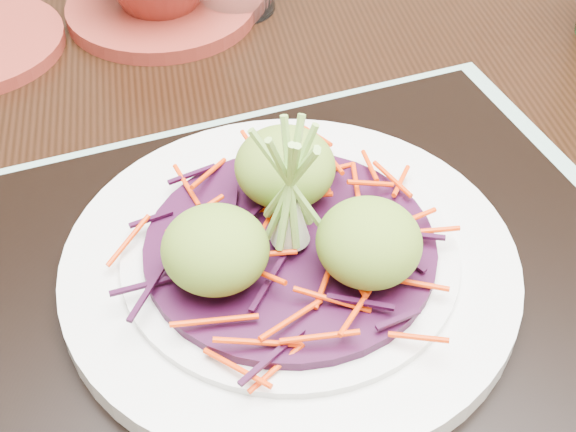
{
  "coord_description": "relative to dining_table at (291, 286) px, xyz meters",
  "views": [
    {
      "loc": [
        -0.13,
        -0.46,
        1.08
      ],
      "look_at": [
        -0.1,
        -0.1,
        0.74
      ],
      "focal_mm": 50.0,
      "sensor_mm": 36.0,
      "label": 1
    }
  ],
  "objects": [
    {
      "name": "dining_table",
      "position": [
        0.0,
        0.0,
        0.0
      ],
      "size": [
        1.17,
        0.85,
        0.69
      ],
      "rotation": [
        0.0,
        0.0,
        0.11
      ],
      "color": "black",
      "rests_on": "ground"
    },
    {
      "name": "placemat",
      "position": [
        -0.01,
        -0.09,
        0.09
      ],
      "size": [
        0.58,
        0.51,
        0.0
      ],
      "primitive_type": "cube",
      "rotation": [
        0.0,
        0.0,
        0.31
      ],
      "color": "#80A698",
      "rests_on": "dining_table"
    },
    {
      "name": "serving_tray",
      "position": [
        -0.01,
        -0.09,
        0.1
      ],
      "size": [
        0.5,
        0.43,
        0.02
      ],
      "primitive_type": "cube",
      "rotation": [
        0.0,
        0.0,
        0.31
      ],
      "color": "black",
      "rests_on": "placemat"
    },
    {
      "name": "white_plate",
      "position": [
        -0.01,
        -0.09,
        0.12
      ],
      "size": [
        0.28,
        0.28,
        0.02
      ],
      "color": "silver",
      "rests_on": "serving_tray"
    },
    {
      "name": "cabbage_bed",
      "position": [
        -0.01,
        -0.09,
        0.14
      ],
      "size": [
        0.18,
        0.18,
        0.01
      ],
      "primitive_type": "cylinder",
      "color": "#320A28",
      "rests_on": "white_plate"
    },
    {
      "name": "carrot_julienne",
      "position": [
        -0.01,
        -0.09,
        0.15
      ],
      "size": [
        0.21,
        0.21,
        0.01
      ],
      "primitive_type": null,
      "color": "#EC3504",
      "rests_on": "cabbage_bed"
    },
    {
      "name": "guacamole_scoops",
      "position": [
        -0.01,
        -0.09,
        0.16
      ],
      "size": [
        0.15,
        0.13,
        0.05
      ],
      "color": "olive",
      "rests_on": "cabbage_bed"
    },
    {
      "name": "scallion_garnish",
      "position": [
        -0.01,
        -0.09,
        0.18
      ],
      "size": [
        0.06,
        0.06,
        0.1
      ],
      "primitive_type": null,
      "color": "#80B448",
      "rests_on": "cabbage_bed"
    }
  ]
}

